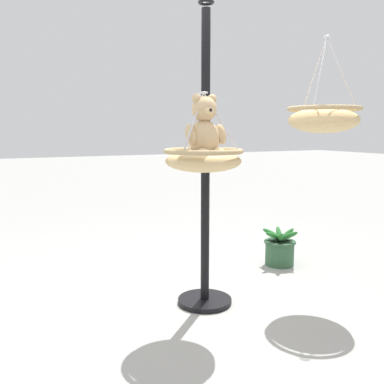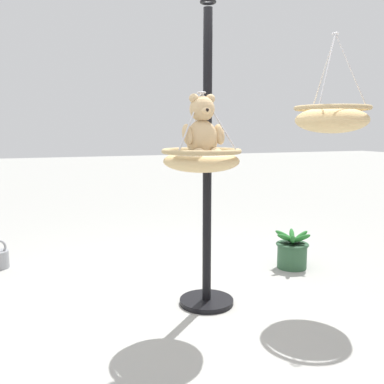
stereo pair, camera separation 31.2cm
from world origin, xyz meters
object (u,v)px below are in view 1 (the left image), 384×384
object	(u,v)px
hanging_basket_with_teddy	(203,159)
hanging_basket_left_high	(324,118)
display_pole_central	(205,216)
potted_plant_flowering_red	(280,249)
teddy_bear	(205,131)

from	to	relation	value
hanging_basket_with_teddy	hanging_basket_left_high	distance (m)	1.17
display_pole_central	potted_plant_flowering_red	size ratio (longest dim) A/B	5.97
display_pole_central	hanging_basket_with_teddy	bearing A→B (deg)	59.04
hanging_basket_with_teddy	hanging_basket_left_high	bearing A→B (deg)	-178.85
potted_plant_flowering_red	hanging_basket_left_high	bearing A→B (deg)	75.76
hanging_basket_left_high	hanging_basket_with_teddy	bearing A→B (deg)	1.15
display_pole_central	hanging_basket_with_teddy	xyz separation A→B (m)	(0.15, 0.25, 0.48)
hanging_basket_with_teddy	potted_plant_flowering_red	bearing A→B (deg)	-149.30
display_pole_central	teddy_bear	size ratio (longest dim) A/B	5.20
display_pole_central	hanging_basket_with_teddy	world-z (taller)	display_pole_central
display_pole_central	hanging_basket_left_high	world-z (taller)	display_pole_central
teddy_bear	hanging_basket_left_high	bearing A→B (deg)	-177.72
display_pole_central	teddy_bear	xyz separation A→B (m)	(0.15, 0.27, 0.68)
hanging_basket_with_teddy	teddy_bear	distance (m)	0.20
hanging_basket_with_teddy	hanging_basket_left_high	world-z (taller)	hanging_basket_left_high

